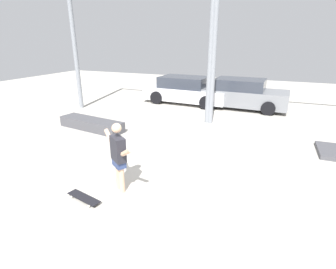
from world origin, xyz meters
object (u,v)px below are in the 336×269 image
at_px(skateboard, 84,198).
at_px(grind_box, 92,124).
at_px(parked_car_white, 186,90).
at_px(parked_car_grey, 242,94).
at_px(skateboarder, 118,155).

bearing_deg(skateboard, grind_box, 138.42).
bearing_deg(skateboard, parked_car_white, 108.35).
bearing_deg(parked_car_white, parked_car_grey, 3.36).
height_order(grind_box, parked_car_grey, parked_car_grey).
bearing_deg(skateboarder, skateboard, -92.79).
relative_size(skateboarder, skateboard, 1.82).
bearing_deg(parked_car_white, skateboard, -81.09).
distance_m(skateboarder, parked_car_white, 8.72).
height_order(skateboard, parked_car_white, parked_car_white).
bearing_deg(grind_box, skateboarder, -44.36).
relative_size(grind_box, parked_car_grey, 0.63).
distance_m(skateboarder, parked_car_grey, 8.72).
relative_size(skateboard, grind_box, 0.32).
bearing_deg(parked_car_grey, skateboarder, -97.10).
bearing_deg(parked_car_grey, grind_box, -128.52).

